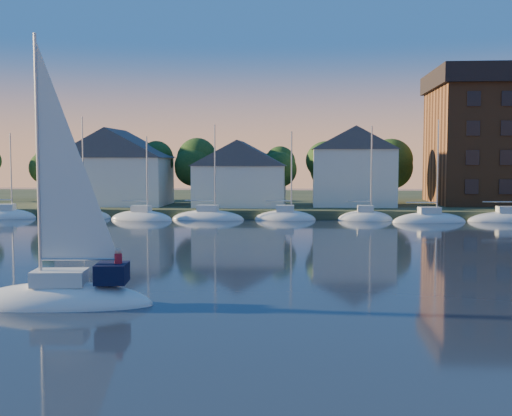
# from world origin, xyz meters

# --- Properties ---
(ground) EXTENTS (260.00, 260.00, 0.00)m
(ground) POSITION_xyz_m (0.00, 0.00, 0.00)
(ground) COLOR black
(ground) RESTS_ON ground
(shoreline_land) EXTENTS (160.00, 50.00, 2.00)m
(shoreline_land) POSITION_xyz_m (0.00, 75.00, 0.00)
(shoreline_land) COLOR #2D3821
(shoreline_land) RESTS_ON ground
(wooden_dock) EXTENTS (120.00, 3.00, 1.00)m
(wooden_dock) POSITION_xyz_m (0.00, 52.00, 0.00)
(wooden_dock) COLOR brown
(wooden_dock) RESTS_ON ground
(clubhouse_west) EXTENTS (13.65, 9.45, 9.64)m
(clubhouse_west) POSITION_xyz_m (-22.00, 58.00, 5.93)
(clubhouse_west) COLOR white
(clubhouse_west) RESTS_ON shoreline_land
(clubhouse_centre) EXTENTS (11.55, 8.40, 8.08)m
(clubhouse_centre) POSITION_xyz_m (-6.00, 57.00, 5.13)
(clubhouse_centre) COLOR white
(clubhouse_centre) RESTS_ON shoreline_land
(clubhouse_east) EXTENTS (10.50, 8.40, 9.80)m
(clubhouse_east) POSITION_xyz_m (8.00, 59.00, 6.00)
(clubhouse_east) COLOR white
(clubhouse_east) RESTS_ON shoreline_land
(tree_line) EXTENTS (93.40, 5.40, 8.90)m
(tree_line) POSITION_xyz_m (2.00, 63.00, 7.18)
(tree_line) COLOR #372719
(tree_line) RESTS_ON shoreline_land
(moored_fleet) EXTENTS (79.50, 2.40, 12.05)m
(moored_fleet) POSITION_xyz_m (-4.00, 49.00, 0.10)
(moored_fleet) COLOR white
(moored_fleet) RESTS_ON ground
(hero_sailboat) EXTENTS (8.78, 3.70, 13.42)m
(hero_sailboat) POSITION_xyz_m (-8.93, 6.31, 0.57)
(hero_sailboat) COLOR white
(hero_sailboat) RESTS_ON ground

